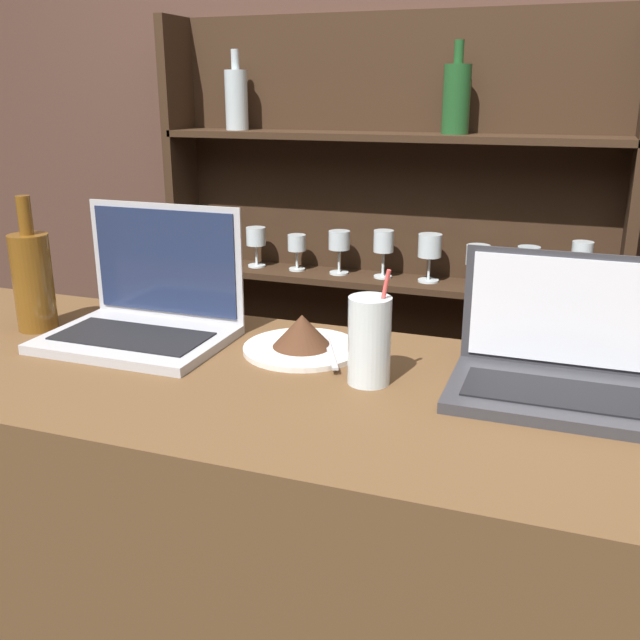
{
  "coord_description": "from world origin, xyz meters",
  "views": [
    {
      "loc": [
        0.43,
        -0.72,
        1.51
      ],
      "look_at": [
        0.05,
        0.33,
        1.15
      ],
      "focal_mm": 40.0,
      "sensor_mm": 36.0,
      "label": 1
    }
  ],
  "objects": [
    {
      "name": "laptop_far",
      "position": [
        0.43,
        0.39,
        1.1
      ],
      "size": [
        0.34,
        0.21,
        0.22
      ],
      "color": "#333338",
      "rests_on": "bar_counter"
    },
    {
      "name": "back_shelf",
      "position": [
        -0.12,
        1.39,
        0.91
      ],
      "size": [
        1.4,
        0.18,
        1.74
      ],
      "color": "#332114",
      "rests_on": "ground_plane"
    },
    {
      "name": "cake_plate",
      "position": [
        -0.02,
        0.43,
        1.08
      ],
      "size": [
        0.22,
        0.22,
        0.07
      ],
      "color": "silver",
      "rests_on": "bar_counter"
    },
    {
      "name": "water_glass",
      "position": [
        0.13,
        0.33,
        1.13
      ],
      "size": [
        0.07,
        0.07,
        0.19
      ],
      "color": "silver",
      "rests_on": "bar_counter"
    },
    {
      "name": "back_wall",
      "position": [
        0.0,
        1.47,
        1.35
      ],
      "size": [
        7.0,
        0.06,
        2.7
      ],
      "color": "#4C3328",
      "rests_on": "ground_plane"
    },
    {
      "name": "wine_bottle_amber",
      "position": [
        -0.58,
        0.37,
        1.16
      ],
      "size": [
        0.08,
        0.08,
        0.27
      ],
      "color": "brown",
      "rests_on": "bar_counter"
    },
    {
      "name": "bar_counter",
      "position": [
        0.0,
        0.3,
        0.53
      ],
      "size": [
        2.0,
        0.6,
        1.05
      ],
      "color": "brown",
      "rests_on": "ground_plane"
    },
    {
      "name": "laptop_near",
      "position": [
        -0.34,
        0.4,
        1.11
      ],
      "size": [
        0.34,
        0.25,
        0.25
      ],
      "color": "#ADADB2",
      "rests_on": "bar_counter"
    }
  ]
}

